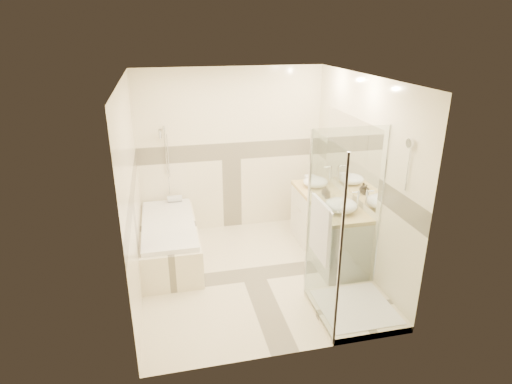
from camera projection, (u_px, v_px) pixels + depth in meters
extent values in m
cube|color=beige|center=(253.00, 274.00, 5.59)|extent=(2.80, 3.00, 0.01)
cube|color=white|center=(252.00, 77.00, 4.68)|extent=(2.80, 3.00, 0.01)
cube|color=beige|center=(231.00, 151.00, 6.50)|extent=(2.80, 0.01, 2.50)
cube|color=beige|center=(289.00, 242.00, 3.77)|extent=(2.80, 0.01, 2.50)
cube|color=beige|center=(132.00, 194.00, 4.84)|extent=(0.01, 3.00, 2.50)
cube|color=beige|center=(360.00, 176.00, 5.43)|extent=(0.01, 3.00, 2.50)
cube|color=white|center=(350.00, 154.00, 5.62)|extent=(0.01, 1.60, 1.00)
cylinder|color=silver|center=(166.00, 149.00, 6.23)|extent=(0.02, 0.02, 0.70)
cube|color=beige|center=(170.00, 243.00, 5.87)|extent=(0.75, 1.70, 0.50)
cube|color=white|center=(168.00, 224.00, 5.77)|extent=(0.69, 1.60, 0.06)
ellipsoid|color=white|center=(169.00, 227.00, 5.79)|extent=(0.56, 1.40, 0.16)
cube|color=white|center=(327.00, 228.00, 5.95)|extent=(0.55, 1.60, 0.80)
cylinder|color=silver|center=(318.00, 233.00, 5.47)|extent=(0.01, 0.24, 0.01)
cylinder|color=silver|center=(298.00, 209.00, 6.20)|extent=(0.01, 0.24, 0.01)
cube|color=#DFC076|center=(329.00, 200.00, 5.80)|extent=(0.57, 1.62, 0.05)
cube|color=beige|center=(355.00, 310.00, 4.82)|extent=(0.90, 0.90, 0.08)
cube|color=white|center=(355.00, 307.00, 4.80)|extent=(0.80, 0.80, 0.01)
cube|color=white|center=(323.00, 235.00, 4.36)|extent=(0.01, 0.90, 2.00)
cube|color=white|center=(346.00, 213.00, 4.86)|extent=(0.90, 0.01, 2.00)
cylinder|color=silver|center=(340.00, 256.00, 3.95)|extent=(0.03, 0.03, 2.00)
cylinder|color=silver|center=(308.00, 217.00, 4.77)|extent=(0.03, 0.03, 2.00)
cylinder|color=silver|center=(381.00, 210.00, 4.96)|extent=(0.03, 0.03, 2.00)
cylinder|color=silver|center=(410.00, 143.00, 4.21)|extent=(0.03, 0.10, 0.10)
cylinder|color=silver|center=(322.00, 202.00, 4.22)|extent=(0.02, 0.60, 0.02)
cube|color=silver|center=(320.00, 230.00, 4.33)|extent=(0.04, 0.48, 0.62)
ellipsoid|color=white|center=(316.00, 182.00, 6.19)|extent=(0.36, 0.36, 0.14)
ellipsoid|color=white|center=(341.00, 205.00, 5.35)|extent=(0.41, 0.41, 0.16)
cylinder|color=silver|center=(330.00, 176.00, 6.20)|extent=(0.03, 0.03, 0.30)
cylinder|color=silver|center=(327.00, 167.00, 6.15)|extent=(0.11, 0.03, 0.03)
cylinder|color=silver|center=(358.00, 200.00, 5.38)|extent=(0.03, 0.03, 0.26)
cylinder|color=silver|center=(355.00, 193.00, 5.33)|extent=(0.09, 0.02, 0.02)
imported|color=black|center=(327.00, 193.00, 5.77)|extent=(0.08, 0.08, 0.15)
imported|color=black|center=(325.00, 191.00, 5.84)|extent=(0.13, 0.13, 0.14)
cube|color=silver|center=(311.00, 180.00, 6.35)|extent=(0.19, 0.28, 0.08)
cylinder|color=silver|center=(175.00, 199.00, 6.41)|extent=(0.22, 0.10, 0.10)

